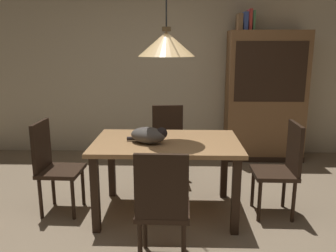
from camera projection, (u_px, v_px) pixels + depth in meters
The scene contains 14 objects.
ground at pixel (166, 241), 2.99m from camera, with size 10.00×10.00×0.00m, color #847056.
back_wall at pixel (172, 59), 5.24m from camera, with size 6.40×0.10×2.90m, color beige.
dining_table at pixel (167, 151), 3.37m from camera, with size 1.40×0.90×0.75m.
chair_left_side at pixel (53, 163), 3.43m from camera, with size 0.41×0.41×0.93m.
chair_far_back at pixel (168, 140), 4.25m from camera, with size 0.44×0.44×0.93m.
chair_right_side at pixel (282, 165), 3.36m from camera, with size 0.40×0.40×0.93m.
chair_near_front at pixel (162, 204), 2.54m from camera, with size 0.41×0.41×0.93m.
cat_sleeping at pixel (149, 135), 3.25m from camera, with size 0.41×0.33×0.16m.
pendant_lamp at pixel (166, 44), 3.13m from camera, with size 0.52×0.52×1.30m.
hutch_bookcase at pixel (265, 99), 5.01m from camera, with size 1.12×0.45×1.85m.
book_brown_thick at pixel (239, 22), 4.78m from camera, with size 0.06×0.24×0.22m, color brown.
book_blue_wide at pixel (245, 21), 4.77m from camera, with size 0.06×0.24×0.24m, color #384C93.
book_red_tall at pixel (249, 20), 4.77m from camera, with size 0.04×0.22×0.28m, color #B73833.
book_green_slim at pixel (253, 21), 4.77m from camera, with size 0.03×0.20×0.26m, color #427A4C.
Camera 1 is at (0.09, -2.68, 1.65)m, focal length 37.07 mm.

